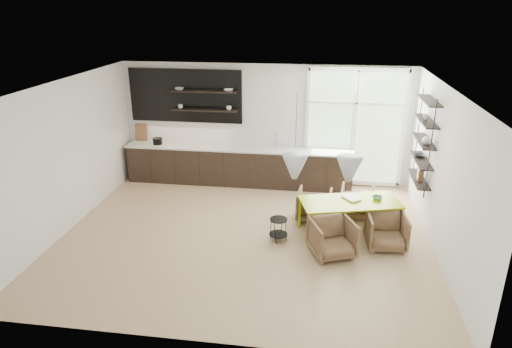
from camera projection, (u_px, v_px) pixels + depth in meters
name	position (u px, v px, depth m)	size (l,w,h in m)	color
room	(281.00, 148.00, 9.28)	(7.02, 6.01, 2.91)	tan
kitchen_run	(235.00, 160.00, 11.23)	(5.54, 0.69, 2.75)	black
right_shelving	(424.00, 144.00, 8.91)	(0.26, 1.22, 1.90)	black
dining_table	(350.00, 203.00, 8.72)	(2.03, 1.31, 0.68)	#9AC401
armchair_back_left	(314.00, 205.00, 9.42)	(0.68, 0.70, 0.64)	brown
armchair_back_right	(357.00, 201.00, 9.61)	(0.67, 0.69, 0.63)	brown
armchair_front_left	(332.00, 238.00, 8.07)	(0.72, 0.74, 0.67)	brown
armchair_front_right	(386.00, 231.00, 8.34)	(0.70, 0.72, 0.65)	brown
wire_stool	(278.00, 226.00, 8.58)	(0.35, 0.35, 0.45)	black
table_book	(346.00, 199.00, 8.75)	(0.25, 0.34, 0.03)	white
table_bowl	(377.00, 198.00, 8.78)	(0.19, 0.19, 0.06)	#578E64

